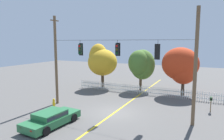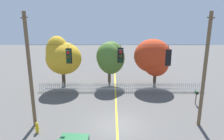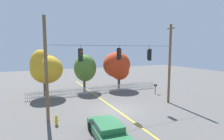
{
  "view_description": "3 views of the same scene",
  "coord_description": "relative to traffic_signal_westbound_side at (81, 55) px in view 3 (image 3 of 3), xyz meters",
  "views": [
    {
      "loc": [
        7.53,
        -16.18,
        6.21
      ],
      "look_at": [
        -0.72,
        0.92,
        3.67
      ],
      "focal_mm": 33.38,
      "sensor_mm": 36.0,
      "label": 1
    },
    {
      "loc": [
        -0.39,
        -15.69,
        8.88
      ],
      "look_at": [
        -0.47,
        0.94,
        4.25
      ],
      "focal_mm": 35.34,
      "sensor_mm": 36.0,
      "label": 2
    },
    {
      "loc": [
        -7.52,
        -15.55,
        6.04
      ],
      "look_at": [
        -0.28,
        0.61,
        3.99
      ],
      "focal_mm": 28.79,
      "sensor_mm": 36.0,
      "label": 3
    }
  ],
  "objects": [
    {
      "name": "autumn_maple_mid",
      "position": [
        2.9,
        9.32,
        -2.11
      ],
      "size": [
        3.29,
        3.16,
        5.28
      ],
      "color": "brown",
      "rests_on": "ground"
    },
    {
      "name": "fire_hydrant",
      "position": [
        -2.4,
        -1.14,
        -5.14
      ],
      "size": [
        0.38,
        0.22,
        0.83
      ],
      "color": "gold",
      "rests_on": "ground"
    },
    {
      "name": "traffic_signal_northbound_primary",
      "position": [
        7.23,
        -0.02,
        -0.07
      ],
      "size": [
        0.43,
        0.38,
        1.53
      ],
      "color": "black"
    },
    {
      "name": "white_picket_fence",
      "position": [
        4.21,
        7.27,
        -5.02
      ],
      "size": [
        18.22,
        0.06,
        1.06
      ],
      "color": "silver",
      "rests_on": "ground"
    },
    {
      "name": "traffic_signal_westbound_side",
      "position": [
        0.0,
        0.0,
        0.0
      ],
      "size": [
        0.43,
        0.38,
        1.42
      ],
      "color": "black"
    },
    {
      "name": "ground",
      "position": [
        3.55,
        -0.01,
        -5.55
      ],
      "size": [
        80.0,
        80.0,
        0.0
      ],
      "primitive_type": "plane",
      "color": "#565451"
    },
    {
      "name": "roadside_mailbox",
      "position": [
        11.22,
        3.92,
        -4.44
      ],
      "size": [
        0.25,
        0.44,
        1.37
      ],
      "color": "brown",
      "rests_on": "ground"
    },
    {
      "name": "autumn_maple_near_fence",
      "position": [
        -2.49,
        8.56,
        -1.88
      ],
      "size": [
        3.98,
        3.88,
        6.01
      ],
      "color": "#473828",
      "rests_on": "ground"
    },
    {
      "name": "autumn_oak_far_east",
      "position": [
        7.89,
        8.83,
        -2.08
      ],
      "size": [
        4.23,
        3.59,
        5.63
      ],
      "color": "#473828",
      "rests_on": "ground"
    },
    {
      "name": "traffic_signal_northbound_secondary",
      "position": [
        3.78,
        -0.0,
        0.05
      ],
      "size": [
        0.43,
        0.38,
        1.36
      ],
      "color": "black"
    },
    {
      "name": "lane_centerline_stripe",
      "position": [
        3.55,
        -0.01,
        -5.55
      ],
      "size": [
        0.16,
        36.0,
        0.01
      ],
      "primitive_type": "cube",
      "color": "gold",
      "rests_on": "ground"
    },
    {
      "name": "parked_car",
      "position": [
        0.54,
        -4.77,
        -4.94
      ],
      "size": [
        2.27,
        4.69,
        1.15
      ],
      "color": "#286B3D",
      "rests_on": "ground"
    },
    {
      "name": "signal_support_span",
      "position": [
        3.55,
        -0.01,
        -1.1
      ],
      "size": [
        13.23,
        1.1,
        8.75
      ],
      "color": "brown",
      "rests_on": "ground"
    }
  ]
}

